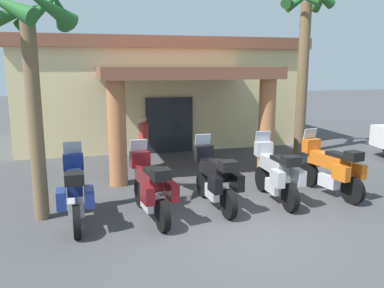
{
  "coord_description": "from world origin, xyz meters",
  "views": [
    {
      "loc": [
        -3.0,
        -6.81,
        3.27
      ],
      "look_at": [
        -0.31,
        3.23,
        1.2
      ],
      "focal_mm": 36.9,
      "sensor_mm": 36.0,
      "label": 1
    }
  ],
  "objects_px": {
    "motel_building": "(156,90)",
    "motorcycle_blue": "(75,192)",
    "motorcycle_maroon": "(151,187)",
    "motorcycle_orange": "(331,168)",
    "palm_tree_near_portico": "(305,41)",
    "palm_tree_roadside": "(30,42)",
    "motorcycle_black": "(216,178)",
    "pedestrian": "(144,138)",
    "motorcycle_silver": "(276,173)"
  },
  "relations": [
    {
      "from": "motorcycle_orange",
      "to": "motorcycle_black",
      "type": "bearing_deg",
      "value": 82.45
    },
    {
      "from": "motorcycle_blue",
      "to": "palm_tree_near_portico",
      "type": "distance_m",
      "value": 10.08
    },
    {
      "from": "motorcycle_maroon",
      "to": "motorcycle_orange",
      "type": "bearing_deg",
      "value": -93.67
    },
    {
      "from": "motel_building",
      "to": "motorcycle_silver",
      "type": "distance_m",
      "value": 9.35
    },
    {
      "from": "motorcycle_blue",
      "to": "motorcycle_orange",
      "type": "xyz_separation_m",
      "value": [
        6.27,
        0.27,
        0.0
      ]
    },
    {
      "from": "motel_building",
      "to": "motorcycle_blue",
      "type": "bearing_deg",
      "value": -109.47
    },
    {
      "from": "motel_building",
      "to": "motorcycle_maroon",
      "type": "height_order",
      "value": "motel_building"
    },
    {
      "from": "motorcycle_black",
      "to": "palm_tree_roadside",
      "type": "xyz_separation_m",
      "value": [
        -3.85,
        0.32,
        3.03
      ]
    },
    {
      "from": "motorcycle_blue",
      "to": "pedestrian",
      "type": "distance_m",
      "value": 4.72
    },
    {
      "from": "motel_building",
      "to": "motorcycle_orange",
      "type": "height_order",
      "value": "motel_building"
    },
    {
      "from": "motorcycle_orange",
      "to": "palm_tree_roadside",
      "type": "height_order",
      "value": "palm_tree_roadside"
    },
    {
      "from": "motorcycle_blue",
      "to": "palm_tree_near_portico",
      "type": "xyz_separation_m",
      "value": [
        8.07,
        4.96,
        3.45
      ]
    },
    {
      "from": "pedestrian",
      "to": "palm_tree_roadside",
      "type": "relative_size",
      "value": 0.34
    },
    {
      "from": "motorcycle_maroon",
      "to": "motorcycle_orange",
      "type": "height_order",
      "value": "same"
    },
    {
      "from": "pedestrian",
      "to": "palm_tree_near_portico",
      "type": "height_order",
      "value": "palm_tree_near_portico"
    },
    {
      "from": "motorcycle_black",
      "to": "motorcycle_silver",
      "type": "relative_size",
      "value": 1.0
    },
    {
      "from": "motorcycle_black",
      "to": "pedestrian",
      "type": "height_order",
      "value": "pedestrian"
    },
    {
      "from": "motel_building",
      "to": "palm_tree_roadside",
      "type": "relative_size",
      "value": 2.34
    },
    {
      "from": "palm_tree_near_portico",
      "to": "motel_building",
      "type": "bearing_deg",
      "value": 137.26
    },
    {
      "from": "motel_building",
      "to": "palm_tree_near_portico",
      "type": "bearing_deg",
      "value": -42.53
    },
    {
      "from": "motel_building",
      "to": "motorcycle_silver",
      "type": "relative_size",
      "value": 5.25
    },
    {
      "from": "motorcycle_blue",
      "to": "pedestrian",
      "type": "height_order",
      "value": "pedestrian"
    },
    {
      "from": "palm_tree_roadside",
      "to": "motorcycle_maroon",
      "type": "bearing_deg",
      "value": -15.08
    },
    {
      "from": "pedestrian",
      "to": "palm_tree_near_portico",
      "type": "xyz_separation_m",
      "value": [
        6.03,
        0.72,
        3.16
      ]
    },
    {
      "from": "motel_building",
      "to": "motorcycle_blue",
      "type": "distance_m",
      "value": 10.03
    },
    {
      "from": "motorcycle_silver",
      "to": "pedestrian",
      "type": "xyz_separation_m",
      "value": [
        -2.66,
        4.03,
        0.29
      ]
    },
    {
      "from": "motorcycle_silver",
      "to": "palm_tree_near_portico",
      "type": "bearing_deg",
      "value": -34.18
    },
    {
      "from": "motorcycle_black",
      "to": "pedestrian",
      "type": "relative_size",
      "value": 1.29
    },
    {
      "from": "motorcycle_blue",
      "to": "palm_tree_near_portico",
      "type": "relative_size",
      "value": 0.36
    },
    {
      "from": "motorcycle_blue",
      "to": "motorcycle_maroon",
      "type": "height_order",
      "value": "same"
    },
    {
      "from": "motorcycle_silver",
      "to": "motorcycle_orange",
      "type": "bearing_deg",
      "value": -86.6
    },
    {
      "from": "motorcycle_blue",
      "to": "motel_building",
      "type": "bearing_deg",
      "value": -21.93
    },
    {
      "from": "motorcycle_maroon",
      "to": "palm_tree_roadside",
      "type": "distance_m",
      "value": 3.85
    },
    {
      "from": "motel_building",
      "to": "palm_tree_roadside",
      "type": "bearing_deg",
      "value": -114.43
    },
    {
      "from": "motorcycle_maroon",
      "to": "motorcycle_orange",
      "type": "xyz_separation_m",
      "value": [
        4.7,
        0.4,
        0.0
      ]
    },
    {
      "from": "motorcycle_maroon",
      "to": "palm_tree_near_portico",
      "type": "distance_m",
      "value": 8.95
    },
    {
      "from": "motel_building",
      "to": "pedestrian",
      "type": "relative_size",
      "value": 6.79
    },
    {
      "from": "pedestrian",
      "to": "palm_tree_roadside",
      "type": "distance_m",
      "value": 5.41
    },
    {
      "from": "palm_tree_roadside",
      "to": "motel_building",
      "type": "bearing_deg",
      "value": 65.37
    },
    {
      "from": "motorcycle_blue",
      "to": "palm_tree_roadside",
      "type": "distance_m",
      "value": 3.16
    },
    {
      "from": "motel_building",
      "to": "motorcycle_blue",
      "type": "relative_size",
      "value": 5.25
    },
    {
      "from": "motorcycle_black",
      "to": "pedestrian",
      "type": "bearing_deg",
      "value": 10.95
    },
    {
      "from": "motorcycle_blue",
      "to": "motorcycle_black",
      "type": "distance_m",
      "value": 3.14
    },
    {
      "from": "pedestrian",
      "to": "palm_tree_near_portico",
      "type": "distance_m",
      "value": 6.84
    },
    {
      "from": "motorcycle_maroon",
      "to": "pedestrian",
      "type": "height_order",
      "value": "pedestrian"
    },
    {
      "from": "motel_building",
      "to": "motorcycle_maroon",
      "type": "bearing_deg",
      "value": -100.4
    },
    {
      "from": "motorcycle_orange",
      "to": "motorcycle_maroon",
      "type": "bearing_deg",
      "value": 85.51
    },
    {
      "from": "motorcycle_orange",
      "to": "pedestrian",
      "type": "xyz_separation_m",
      "value": [
        -4.23,
        3.97,
        0.29
      ]
    },
    {
      "from": "motorcycle_silver",
      "to": "palm_tree_roadside",
      "type": "xyz_separation_m",
      "value": [
        -5.42,
        0.28,
        3.03
      ]
    },
    {
      "from": "motorcycle_blue",
      "to": "motorcycle_maroon",
      "type": "distance_m",
      "value": 1.57
    }
  ]
}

